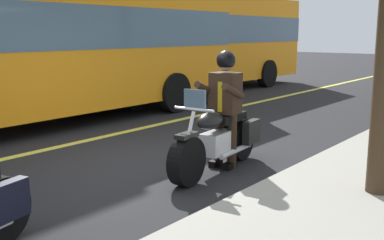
% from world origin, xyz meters
% --- Properties ---
extents(ground_plane, '(80.00, 80.00, 0.00)m').
position_xyz_m(ground_plane, '(0.00, 0.00, 0.00)').
color(ground_plane, black).
extents(lane_center_stripe, '(60.00, 0.16, 0.01)m').
position_xyz_m(lane_center_stripe, '(0.00, -2.00, 0.01)').
color(lane_center_stripe, '#E5DB4C').
rests_on(lane_center_stripe, ground_plane).
extents(motorcycle_main, '(2.22, 0.75, 1.26)m').
position_xyz_m(motorcycle_main, '(-0.42, 1.00, 0.45)').
color(motorcycle_main, black).
rests_on(motorcycle_main, ground_plane).
extents(rider_main, '(0.66, 0.60, 1.74)m').
position_xyz_m(rider_main, '(-0.61, 0.98, 1.04)').
color(rider_main, black).
rests_on(rider_main, ground_plane).
extents(bus_near, '(11.05, 2.70, 3.30)m').
position_xyz_m(bus_near, '(-0.61, -4.00, 1.87)').
color(bus_near, orange).
rests_on(bus_near, ground_plane).
extents(bus_far, '(11.05, 2.70, 3.30)m').
position_xyz_m(bus_far, '(-6.95, -4.94, 1.87)').
color(bus_far, orange).
rests_on(bus_far, ground_plane).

